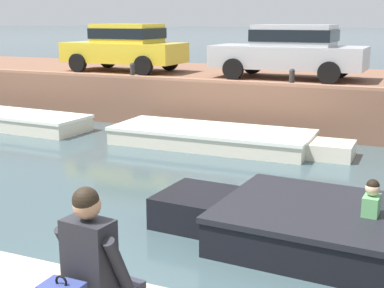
{
  "coord_description": "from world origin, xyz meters",
  "views": [
    {
      "loc": [
        2.93,
        -3.48,
        3.06
      ],
      "look_at": [
        -0.14,
        3.51,
        1.27
      ],
      "focal_mm": 50.0,
      "sensor_mm": 36.0,
      "label": 1
    }
  ],
  "objects_px": {
    "mooring_bollard_west": "(132,70)",
    "person_seated_right": "(94,263)",
    "boat_moored_west_cream": "(11,120)",
    "mooring_bollard_mid": "(292,77)",
    "car_left_inner_silver": "(291,49)",
    "car_leftmost_yellow": "(125,45)",
    "boat_moored_central_cream": "(220,138)"
  },
  "relations": [
    {
      "from": "car_left_inner_silver",
      "to": "person_seated_right",
      "type": "distance_m",
      "value": 12.61
    },
    {
      "from": "car_left_inner_silver",
      "to": "mooring_bollard_west",
      "type": "height_order",
      "value": "car_left_inner_silver"
    },
    {
      "from": "person_seated_right",
      "to": "mooring_bollard_mid",
      "type": "bearing_deg",
      "value": 96.02
    },
    {
      "from": "car_leftmost_yellow",
      "to": "mooring_bollard_mid",
      "type": "xyz_separation_m",
      "value": [
        5.97,
        -1.67,
        -0.61
      ]
    },
    {
      "from": "mooring_bollard_west",
      "to": "person_seated_right",
      "type": "bearing_deg",
      "value": -61.37
    },
    {
      "from": "car_left_inner_silver",
      "to": "boat_moored_central_cream",
      "type": "bearing_deg",
      "value": -103.29
    },
    {
      "from": "boat_moored_west_cream",
      "to": "mooring_bollard_west",
      "type": "height_order",
      "value": "mooring_bollard_west"
    },
    {
      "from": "car_leftmost_yellow",
      "to": "mooring_bollard_mid",
      "type": "relative_size",
      "value": 8.96
    },
    {
      "from": "car_leftmost_yellow",
      "to": "mooring_bollard_mid",
      "type": "distance_m",
      "value": 6.23
    },
    {
      "from": "car_leftmost_yellow",
      "to": "person_seated_right",
      "type": "relative_size",
      "value": 4.13
    },
    {
      "from": "boat_moored_west_cream",
      "to": "mooring_bollard_mid",
      "type": "relative_size",
      "value": 11.94
    },
    {
      "from": "boat_moored_west_cream",
      "to": "boat_moored_central_cream",
      "type": "xyz_separation_m",
      "value": [
        6.39,
        0.19,
        -0.01
      ]
    },
    {
      "from": "mooring_bollard_west",
      "to": "mooring_bollard_mid",
      "type": "distance_m",
      "value": 4.76
    },
    {
      "from": "boat_moored_west_cream",
      "to": "person_seated_right",
      "type": "xyz_separation_m",
      "value": [
        8.81,
        -8.8,
        1.12
      ]
    },
    {
      "from": "mooring_bollard_mid",
      "to": "person_seated_right",
      "type": "height_order",
      "value": "person_seated_right"
    },
    {
      "from": "boat_moored_west_cream",
      "to": "mooring_bollard_mid",
      "type": "height_order",
      "value": "mooring_bollard_mid"
    },
    {
      "from": "boat_moored_west_cream",
      "to": "car_left_inner_silver",
      "type": "bearing_deg",
      "value": 27.03
    },
    {
      "from": "boat_moored_central_cream",
      "to": "boat_moored_west_cream",
      "type": "bearing_deg",
      "value": -178.28
    },
    {
      "from": "mooring_bollard_west",
      "to": "car_left_inner_silver",
      "type": "bearing_deg",
      "value": 21.26
    },
    {
      "from": "boat_moored_central_cream",
      "to": "mooring_bollard_west",
      "type": "bearing_deg",
      "value": 152.38
    },
    {
      "from": "car_left_inner_silver",
      "to": "mooring_bollard_west",
      "type": "relative_size",
      "value": 9.86
    },
    {
      "from": "mooring_bollard_west",
      "to": "person_seated_right",
      "type": "height_order",
      "value": "person_seated_right"
    },
    {
      "from": "car_left_inner_silver",
      "to": "mooring_bollard_west",
      "type": "xyz_separation_m",
      "value": [
        -4.29,
        -1.67,
        -0.61
      ]
    },
    {
      "from": "car_left_inner_silver",
      "to": "mooring_bollard_mid",
      "type": "xyz_separation_m",
      "value": [
        0.46,
        -1.67,
        -0.61
      ]
    },
    {
      "from": "mooring_bollard_mid",
      "to": "person_seated_right",
      "type": "bearing_deg",
      "value": -83.98
    },
    {
      "from": "car_left_inner_silver",
      "to": "mooring_bollard_mid",
      "type": "height_order",
      "value": "car_left_inner_silver"
    },
    {
      "from": "boat_moored_central_cream",
      "to": "car_leftmost_yellow",
      "type": "height_order",
      "value": "car_leftmost_yellow"
    },
    {
      "from": "mooring_bollard_west",
      "to": "mooring_bollard_mid",
      "type": "bearing_deg",
      "value": 0.0
    },
    {
      "from": "boat_moored_central_cream",
      "to": "person_seated_right",
      "type": "height_order",
      "value": "person_seated_right"
    },
    {
      "from": "boat_moored_west_cream",
      "to": "mooring_bollard_west",
      "type": "bearing_deg",
      "value": 34.54
    },
    {
      "from": "boat_moored_central_cream",
      "to": "person_seated_right",
      "type": "bearing_deg",
      "value": -74.9
    },
    {
      "from": "car_left_inner_silver",
      "to": "boat_moored_west_cream",
      "type": "bearing_deg",
      "value": -152.97
    }
  ]
}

